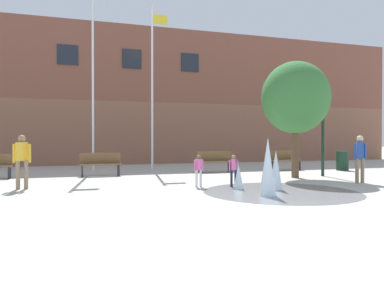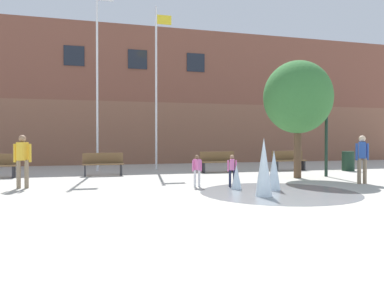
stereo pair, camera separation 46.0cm
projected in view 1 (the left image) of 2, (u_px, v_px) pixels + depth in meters
ground_plane at (280, 231)px, 6.03m from camera, size 100.00×100.00×0.00m
library_building at (125, 100)px, 24.37m from camera, size 36.00×6.05×8.07m
splash_fountain at (270, 174)px, 10.24m from camera, size 4.33×4.33×1.51m
park_bench_under_left_flagpole at (101, 164)px, 14.86m from camera, size 1.60×0.44×0.91m
park_bench_center at (215, 161)px, 16.53m from camera, size 1.60×0.44×0.91m
park_bench_near_trashcan at (284, 160)px, 17.63m from camera, size 1.60×0.44×0.91m
child_running at (234, 168)px, 11.48m from camera, size 0.31×0.24×0.99m
teen_by_trashcan at (360, 155)px, 12.47m from camera, size 0.50×0.39×1.59m
child_with_pink_shirt at (199, 168)px, 11.45m from camera, size 0.31×0.24×0.99m
adult_near_bench at (22, 157)px, 10.96m from camera, size 0.50×0.39×1.59m
flagpole_left at (93, 70)px, 17.12m from camera, size 0.80×0.10×8.72m
flagpole_right at (153, 83)px, 17.95m from camera, size 0.80×0.10×7.86m
lamp_post_right_lane at (323, 117)px, 14.80m from camera, size 0.32×0.32×3.54m
trash_can at (342, 161)px, 17.51m from camera, size 0.56×0.56×0.90m
street_tree_near_building at (295, 98)px, 14.20m from camera, size 2.57×2.57×4.41m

